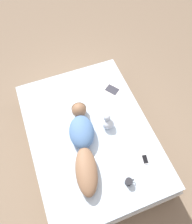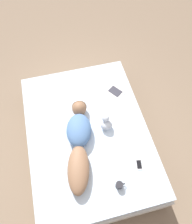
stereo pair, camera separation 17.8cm
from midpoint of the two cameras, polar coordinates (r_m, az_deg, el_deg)
The scene contains 7 objects.
ground_plane at distance 3.49m, azimuth -2.86°, elevation -9.18°, with size 12.00×12.00×0.00m, color #7A6651.
bed at distance 3.23m, azimuth -3.08°, elevation -7.40°, with size 1.67×2.26×0.57m.
person at distance 2.80m, azimuth -5.27°, elevation -7.93°, with size 0.52×1.28×0.20m.
open_magazine at distance 3.25m, azimuth 1.77°, elevation 4.55°, with size 0.49×0.46×0.01m.
coffee_mug at distance 2.72m, azimuth 6.62°, elevation -17.74°, with size 0.12×0.09×0.08m.
cell_phone at distance 2.86m, azimuth 10.92°, elevation -12.13°, with size 0.09×0.14×0.01m.
plush_toy at distance 2.92m, azimuth 1.40°, elevation -2.85°, with size 0.15×0.17×0.21m.
Camera 1 is at (-0.36, -1.19, 3.26)m, focal length 35.00 mm.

